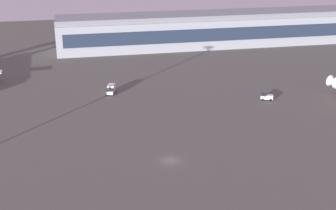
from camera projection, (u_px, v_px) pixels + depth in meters
name	position (u px, v px, depth m)	size (l,w,h in m)	color
ground_plane	(170.00, 161.00, 114.87)	(416.00, 416.00, 0.00)	#56544F
terminal_building	(210.00, 29.00, 229.05)	(150.95, 22.40, 16.40)	#9EA3AD
catering_truck	(111.00, 89.00, 162.12)	(3.79, 6.08, 3.05)	white
maintenance_van	(267.00, 97.00, 155.88)	(4.58, 3.61, 2.25)	white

